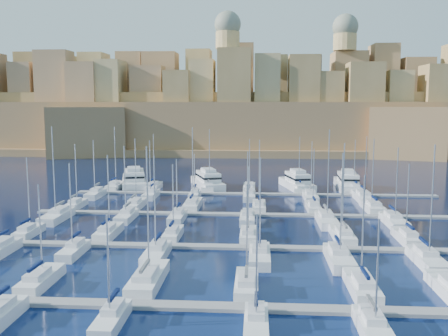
# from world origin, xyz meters

# --- Properties ---
(ground) EXTENTS (600.00, 600.00, 0.00)m
(ground) POSITION_xyz_m (0.00, 0.00, 0.00)
(ground) COLOR black
(ground) RESTS_ON ground
(pontoon_near) EXTENTS (84.00, 2.00, 0.40)m
(pontoon_near) POSITION_xyz_m (0.00, -34.00, 0.20)
(pontoon_near) COLOR slate
(pontoon_near) RESTS_ON ground
(pontoon_mid_near) EXTENTS (84.00, 2.00, 0.40)m
(pontoon_mid_near) POSITION_xyz_m (0.00, -12.00, 0.20)
(pontoon_mid_near) COLOR slate
(pontoon_mid_near) RESTS_ON ground
(pontoon_mid_far) EXTENTS (84.00, 2.00, 0.40)m
(pontoon_mid_far) POSITION_xyz_m (0.00, 10.00, 0.20)
(pontoon_mid_far) COLOR slate
(pontoon_mid_far) RESTS_ON ground
(pontoon_far) EXTENTS (84.00, 2.00, 0.40)m
(pontoon_far) POSITION_xyz_m (0.00, 32.00, 0.20)
(pontoon_far) COLOR slate
(pontoon_far) RESTS_ON ground
(sailboat_1) EXTENTS (2.64, 8.79, 12.25)m
(sailboat_1) POSITION_xyz_m (-24.58, -28.72, 0.73)
(sailboat_1) COLOR silver
(sailboat_1) RESTS_ON ground
(sailboat_2) EXTENTS (3.23, 10.78, 16.67)m
(sailboat_2) POSITION_xyz_m (-12.05, -27.74, 0.78)
(sailboat_2) COLOR silver
(sailboat_2) RESTS_ON ground
(sailboat_3) EXTENTS (2.62, 8.73, 12.51)m
(sailboat_3) POSITION_xyz_m (-0.42, -28.74, 0.73)
(sailboat_3) COLOR silver
(sailboat_3) RESTS_ON ground
(sailboat_4) EXTENTS (2.84, 9.46, 13.65)m
(sailboat_4) POSITION_xyz_m (12.60, -28.39, 0.74)
(sailboat_4) COLOR silver
(sailboat_4) RESTS_ON ground
(sailboat_8) EXTENTS (2.25, 7.50, 11.34)m
(sailboat_8) POSITION_xyz_m (-13.20, -38.65, 0.71)
(sailboat_8) COLOR silver
(sailboat_8) RESTS_ON ground
(sailboat_9) EXTENTS (2.26, 7.52, 11.58)m
(sailboat_9) POSITION_xyz_m (0.69, -38.66, 0.71)
(sailboat_9) COLOR silver
(sailboat_9) RESTS_ON ground
(sailboat_10) EXTENTS (2.52, 8.40, 11.42)m
(sailboat_10) POSITION_xyz_m (11.47, -39.09, 0.71)
(sailboat_10) COLOR silver
(sailboat_10) RESTS_ON ground
(sailboat_12) EXTENTS (2.29, 7.64, 13.00)m
(sailboat_12) POSITION_xyz_m (-36.03, -7.28, 0.73)
(sailboat_12) COLOR silver
(sailboat_12) RESTS_ON ground
(sailboat_13) EXTENTS (2.69, 8.97, 13.41)m
(sailboat_13) POSITION_xyz_m (-23.12, -6.63, 0.74)
(sailboat_13) COLOR silver
(sailboat_13) RESTS_ON ground
(sailboat_14) EXTENTS (2.37, 7.89, 12.08)m
(sailboat_14) POSITION_xyz_m (-12.56, -7.16, 0.72)
(sailboat_14) COLOR silver
(sailboat_14) RESTS_ON ground
(sailboat_15) EXTENTS (2.50, 8.34, 11.82)m
(sailboat_15) POSITION_xyz_m (-0.65, -6.94, 0.72)
(sailboat_15) COLOR silver
(sailboat_15) RESTS_ON ground
(sailboat_16) EXTENTS (2.92, 9.75, 15.50)m
(sailboat_16) POSITION_xyz_m (14.14, -6.25, 0.76)
(sailboat_16) COLOR silver
(sailboat_16) RESTS_ON ground
(sailboat_17) EXTENTS (2.67, 8.89, 12.42)m
(sailboat_17) POSITION_xyz_m (23.91, -6.67, 0.73)
(sailboat_17) COLOR silver
(sailboat_17) RESTS_ON ground
(sailboat_19) EXTENTS (2.37, 7.89, 13.40)m
(sailboat_19) POSITION_xyz_m (-25.02, -16.84, 0.73)
(sailboat_19) COLOR silver
(sailboat_19) RESTS_ON ground
(sailboat_20) EXTENTS (2.79, 9.29, 14.62)m
(sailboat_20) POSITION_xyz_m (-13.09, -17.53, 0.75)
(sailboat_20) COLOR silver
(sailboat_20) RESTS_ON ground
(sailboat_21) EXTENTS (2.84, 9.46, 14.49)m
(sailboat_21) POSITION_xyz_m (1.10, -17.61, 0.75)
(sailboat_21) COLOR silver
(sailboat_21) RESTS_ON ground
(sailboat_22) EXTENTS (3.04, 10.14, 15.20)m
(sailboat_22) POSITION_xyz_m (11.73, -17.95, 0.76)
(sailboat_22) COLOR silver
(sailboat_22) RESTS_ON ground
(sailboat_23) EXTENTS (3.01, 10.02, 16.37)m
(sailboat_23) POSITION_xyz_m (23.27, -17.89, 0.77)
(sailboat_23) COLOR silver
(sailboat_23) RESTS_ON ground
(sailboat_24) EXTENTS (2.35, 7.84, 13.32)m
(sailboat_24) POSITION_xyz_m (-36.34, 14.82, 0.73)
(sailboat_24) COLOR silver
(sailboat_24) RESTS_ON ground
(sailboat_25) EXTENTS (2.80, 9.32, 14.51)m
(sailboat_25) POSITION_xyz_m (-24.13, 15.55, 0.75)
(sailboat_25) COLOR silver
(sailboat_25) RESTS_ON ground
(sailboat_26) EXTENTS (3.00, 10.01, 16.82)m
(sailboat_26) POSITION_xyz_m (-12.42, 15.89, 0.77)
(sailboat_26) COLOR silver
(sailboat_26) RESTS_ON ground
(sailboat_27) EXTENTS (2.60, 8.68, 14.43)m
(sailboat_27) POSITION_xyz_m (1.12, 15.23, 0.75)
(sailboat_27) COLOR silver
(sailboat_27) RESTS_ON ground
(sailboat_28) EXTENTS (2.57, 8.57, 12.69)m
(sailboat_28) POSITION_xyz_m (11.92, 15.17, 0.73)
(sailboat_28) COLOR silver
(sailboat_28) RESTS_ON ground
(sailboat_29) EXTENTS (3.15, 10.50, 14.61)m
(sailboat_29) POSITION_xyz_m (23.76, 16.12, 0.76)
(sailboat_29) COLOR silver
(sailboat_29) RESTS_ON ground
(sailboat_30) EXTENTS (3.18, 10.59, 17.47)m
(sailboat_30) POSITION_xyz_m (-35.89, 3.83, 0.78)
(sailboat_30) COLOR silver
(sailboat_30) RESTS_ON ground
(sailboat_31) EXTENTS (2.60, 8.67, 13.99)m
(sailboat_31) POSITION_xyz_m (-23.19, 4.77, 0.74)
(sailboat_31) COLOR silver
(sailboat_31) RESTS_ON ground
(sailboat_32) EXTENTS (2.55, 8.49, 11.72)m
(sailboat_32) POSITION_xyz_m (-13.76, 4.87, 0.72)
(sailboat_32) COLOR silver
(sailboat_32) RESTS_ON ground
(sailboat_33) EXTENTS (2.62, 8.73, 13.16)m
(sailboat_33) POSITION_xyz_m (-1.00, 4.74, 0.73)
(sailboat_33) COLOR silver
(sailboat_33) RESTS_ON ground
(sailboat_34) EXTENTS (3.08, 10.26, 17.13)m
(sailboat_34) POSITION_xyz_m (13.05, 3.99, 0.78)
(sailboat_34) COLOR silver
(sailboat_34) RESTS_ON ground
(sailboat_35) EXTENTS (3.02, 10.08, 14.09)m
(sailboat_35) POSITION_xyz_m (24.81, 4.09, 0.75)
(sailboat_35) COLOR silver
(sailboat_35) RESTS_ON ground
(sailboat_36) EXTENTS (2.86, 9.55, 15.84)m
(sailboat_36) POSITION_xyz_m (-34.74, 37.66, 0.76)
(sailboat_36) COLOR silver
(sailboat_36) RESTS_ON ground
(sailboat_37) EXTENTS (2.78, 9.28, 14.02)m
(sailboat_37) POSITION_xyz_m (-24.95, 37.53, 0.75)
(sailboat_37) COLOR silver
(sailboat_37) RESTS_ON ground
(sailboat_38) EXTENTS (2.97, 9.90, 15.35)m
(sailboat_38) POSITION_xyz_m (-11.09, 37.83, 0.76)
(sailboat_38) COLOR silver
(sailboat_38) RESTS_ON ground
(sailboat_39) EXTENTS (2.82, 9.40, 12.96)m
(sailboat_39) POSITION_xyz_m (-1.22, 37.59, 0.74)
(sailboat_39) COLOR silver
(sailboat_39) RESTS_ON ground
(sailboat_40) EXTENTS (2.97, 9.91, 13.58)m
(sailboat_40) POSITION_xyz_m (10.97, 37.83, 0.75)
(sailboat_40) COLOR silver
(sailboat_40) RESTS_ON ground
(sailboat_41) EXTENTS (2.60, 8.67, 12.97)m
(sailboat_41) POSITION_xyz_m (24.18, 37.23, 0.73)
(sailboat_41) COLOR silver
(sailboat_41) RESTS_ON ground
(sailboat_42) EXTENTS (2.67, 8.91, 13.45)m
(sailboat_42) POSITION_xyz_m (-36.16, 26.66, 0.74)
(sailboat_42) COLOR silver
(sailboat_42) RESTS_ON ground
(sailboat_43) EXTENTS (2.57, 8.57, 13.40)m
(sailboat_43) POSITION_xyz_m (-23.36, 26.82, 0.73)
(sailboat_43) COLOR silver
(sailboat_43) RESTS_ON ground
(sailboat_44) EXTENTS (2.19, 7.29, 10.29)m
(sailboat_44) POSITION_xyz_m (-13.42, 27.45, 0.70)
(sailboat_44) COLOR silver
(sailboat_44) RESTS_ON ground
(sailboat_45) EXTENTS (2.65, 8.84, 12.37)m
(sailboat_45) POSITION_xyz_m (-1.00, 26.69, 0.73)
(sailboat_45) COLOR silver
(sailboat_45) RESTS_ON ground
(sailboat_46) EXTENTS (2.82, 9.39, 13.39)m
(sailboat_46) POSITION_xyz_m (12.58, 26.42, 0.74)
(sailboat_46) COLOR silver
(sailboat_46) RESTS_ON ground
(sailboat_47) EXTENTS (3.26, 10.87, 14.64)m
(sailboat_47) POSITION_xyz_m (24.12, 25.69, 0.77)
(sailboat_47) COLOR silver
(sailboat_47) RESTS_ON ground
(motor_yacht_a) EXTENTS (10.59, 20.37, 5.25)m
(motor_yacht_a) POSITION_xyz_m (-31.26, 42.89, 1.73)
(motor_yacht_a) COLOR silver
(motor_yacht_a) RESTS_ON ground
(motor_yacht_b) EXTENTS (10.44, 17.66, 5.25)m
(motor_yacht_b) POSITION_xyz_m (-11.83, 41.65, 1.73)
(motor_yacht_b) COLOR silver
(motor_yacht_b) RESTS_ON ground
(motor_yacht_c) EXTENTS (8.42, 16.82, 5.25)m
(motor_yacht_c) POSITION_xyz_m (10.75, 41.26, 1.73)
(motor_yacht_c) COLOR silver
(motor_yacht_c) RESTS_ON ground
(motor_yacht_d) EXTENTS (5.81, 17.00, 5.25)m
(motor_yacht_d) POSITION_xyz_m (23.32, 41.56, 1.73)
(motor_yacht_d) COLOR silver
(motor_yacht_d) RESTS_ON ground
(fortified_city) EXTENTS (460.00, 108.95, 59.52)m
(fortified_city) POSITION_xyz_m (-0.19, 155.26, 14.74)
(fortified_city) COLOR brown
(fortified_city) RESTS_ON ground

